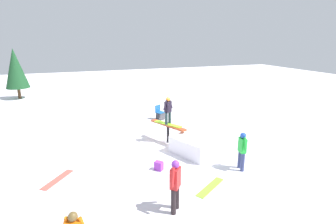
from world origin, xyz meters
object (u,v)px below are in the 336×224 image
Objects in this scene: loose_snowboard_lime at (210,187)px; pine_tree_near at (15,68)px; rail_feature at (168,127)px; loose_snowboard_white at (86,116)px; bystander_red at (175,183)px; bystander_green at (242,149)px; folding_chair at (160,113)px; main_rider_on_rail at (168,111)px; backpack_on_snow at (159,166)px; loose_snowboard_coral at (58,179)px.

pine_tree_near reaches higher than loose_snowboard_lime.
loose_snowboard_lime is (-4.19, 0.03, -0.74)m from rail_feature.
bystander_red is at bearing 148.25° from loose_snowboard_white.
bystander_red is 0.39× the size of pine_tree_near.
bystander_green is 10.74m from loose_snowboard_white.
main_rider_on_rail is at bearing -131.81° from folding_chair.
main_rider_on_rail reaches higher than backpack_on_snow.
pine_tree_near reaches higher than backpack_on_snow.
loose_snowboard_coral is at bearing -165.21° from folding_chair.
backpack_on_snow is at bearing -146.54° from bystander_red.
backpack_on_snow is 0.08× the size of pine_tree_near.
pine_tree_near is at bearing -118.90° from bystander_red.
pine_tree_near is (15.48, 6.96, 2.29)m from backpack_on_snow.
main_rider_on_rail reaches higher than loose_snowboard_coral.
pine_tree_near reaches higher than rail_feature.
loose_snowboard_white is 10.70m from loose_snowboard_lime.
folding_chair reaches higher than loose_snowboard_coral.
main_rider_on_rail is at bearing 0.00° from rail_feature.
loose_snowboard_white is at bearing 76.11° from loose_snowboard_lime.
main_rider_on_rail is 0.97× the size of bystander_green.
main_rider_on_rail is 1.00× the size of loose_snowboard_coral.
loose_snowboard_white is at bearing -129.57° from bystander_red.
main_rider_on_rail is at bearing 57.14° from loose_snowboard_lime.
backpack_on_snow is (-0.54, -3.57, 0.16)m from loose_snowboard_coral.
pine_tree_near is (17.95, 6.65, 1.57)m from bystander_red.
loose_snowboard_coral is at bearing 87.45° from rail_feature.
main_rider_on_rail is at bearing 168.57° from loose_snowboard_white.
rail_feature is 5.25m from loose_snowboard_coral.
folding_chair is at bearing -154.68° from bystander_red.
main_rider_on_rail is at bearing -147.73° from pine_tree_near.
rail_feature is at bearing -68.40° from backpack_on_snow.
bystander_green is at bearing -112.51° from folding_chair.
bystander_red reaches higher than rail_feature.
pine_tree_near is at bearing 8.28° from rail_feature.
rail_feature is 5.17m from bystander_red.
rail_feature is at bearing -131.81° from folding_chair.
main_rider_on_rail is 0.90× the size of bystander_red.
folding_chair is (3.61, -0.78, -0.34)m from rail_feature.
loose_snowboard_white is at bearing 5.97° from rail_feature.
rail_feature is at bearing 0.00° from main_rider_on_rail.
bystander_green reaches higher than folding_chair.
main_rider_on_rail is 7.04m from loose_snowboard_white.
bystander_green is 2.02m from loose_snowboard_lime.
bystander_red is at bearing 138.16° from rail_feature.
bystander_green is at bearing -65.93° from loose_snowboard_coral.
loose_snowboard_white is at bearing -0.98° from main_rider_on_rail.
main_rider_on_rail is at bearing 36.19° from bystander_green.
main_rider_on_rail is at bearing -68.40° from backpack_on_snow.
loose_snowboard_lime is 2.14m from backpack_on_snow.
loose_snowboard_lime is at bearing 155.56° from rail_feature.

